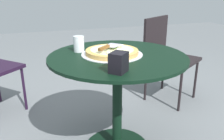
{
  "coord_description": "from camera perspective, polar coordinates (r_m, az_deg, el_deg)",
  "views": [
    {
      "loc": [
        0.51,
        1.37,
        1.12
      ],
      "look_at": [
        0.03,
        -0.03,
        0.6
      ],
      "focal_mm": 38.58,
      "sensor_mm": 36.0,
      "label": 1
    }
  ],
  "objects": [
    {
      "name": "patio_table",
      "position": [
        1.58,
        1.29,
        -2.73
      ],
      "size": [
        0.88,
        0.88,
        0.7
      ],
      "color": "black",
      "rests_on": "ground"
    },
    {
      "name": "pizza_on_tray",
      "position": [
        1.53,
        0.01,
        4.29
      ],
      "size": [
        0.39,
        0.39,
        0.05
      ],
      "color": "silver",
      "rests_on": "patio_table"
    },
    {
      "name": "pizza_server",
      "position": [
        1.5,
        -0.94,
        5.58
      ],
      "size": [
        0.19,
        0.18,
        0.02
      ],
      "color": "silver",
      "rests_on": "pizza_on_tray"
    },
    {
      "name": "drinking_cup",
      "position": [
        1.61,
        -7.87,
        6.14
      ],
      "size": [
        0.07,
        0.07,
        0.1
      ],
      "primitive_type": "cylinder",
      "color": "silver",
      "rests_on": "patio_table"
    },
    {
      "name": "napkin_dispenser",
      "position": [
        1.2,
        1.57,
        1.8
      ],
      "size": [
        0.12,
        0.12,
        0.1
      ],
      "primitive_type": "cube",
      "rotation": [
        0.0,
        0.0,
        3.91
      ],
      "color": "black",
      "rests_on": "patio_table"
    },
    {
      "name": "patio_chair_far",
      "position": [
        2.47,
        12.67,
        4.07
      ],
      "size": [
        0.59,
        0.59,
        0.83
      ],
      "color": "black",
      "rests_on": "ground"
    }
  ]
}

